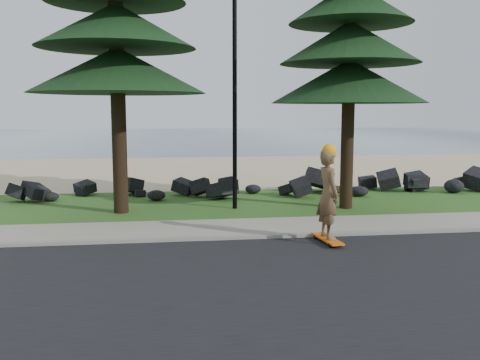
{
  "coord_description": "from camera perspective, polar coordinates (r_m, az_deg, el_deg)",
  "views": [
    {
      "loc": [
        -2.1,
        -13.29,
        3.06
      ],
      "look_at": [
        -0.27,
        0.0,
        1.32
      ],
      "focal_mm": 40.0,
      "sensor_mm": 36.0,
      "label": 1
    }
  ],
  "objects": [
    {
      "name": "ground",
      "position": [
        13.8,
        1.13,
        -5.42
      ],
      "size": [
        160.0,
        160.0,
        0.0
      ],
      "primitive_type": "plane",
      "color": "#28591C",
      "rests_on": "ground"
    },
    {
      "name": "road",
      "position": [
        9.54,
        5.42,
        -11.3
      ],
      "size": [
        160.0,
        7.0,
        0.02
      ],
      "primitive_type": "cube",
      "color": "black",
      "rests_on": "ground"
    },
    {
      "name": "kerb",
      "position": [
        12.92,
        1.76,
        -6.08
      ],
      "size": [
        160.0,
        0.2,
        0.1
      ],
      "primitive_type": "cube",
      "color": "gray",
      "rests_on": "ground"
    },
    {
      "name": "sidewalk",
      "position": [
        13.98,
        1.01,
        -5.08
      ],
      "size": [
        160.0,
        2.0,
        0.08
      ],
      "primitive_type": "cube",
      "color": "gray",
      "rests_on": "ground"
    },
    {
      "name": "beach_sand",
      "position": [
        28.03,
        -3.48,
        1.13
      ],
      "size": [
        160.0,
        15.0,
        0.01
      ],
      "primitive_type": "cube",
      "color": "tan",
      "rests_on": "ground"
    },
    {
      "name": "ocean",
      "position": [
        64.4,
        -5.97,
        4.64
      ],
      "size": [
        160.0,
        58.0,
        0.01
      ],
      "primitive_type": "cube",
      "color": "#334861",
      "rests_on": "ground"
    },
    {
      "name": "seawall_boulders",
      "position": [
        19.25,
        -1.46,
        -1.75
      ],
      "size": [
        60.0,
        2.4,
        1.1
      ],
      "primitive_type": null,
      "color": "black",
      "rests_on": "ground"
    },
    {
      "name": "lamp_post",
      "position": [
        16.66,
        -0.57,
        11.09
      ],
      "size": [
        0.25,
        0.14,
        8.14
      ],
      "color": "black",
      "rests_on": "ground"
    },
    {
      "name": "skateboarder",
      "position": [
        12.42,
        9.4,
        -1.54
      ],
      "size": [
        0.58,
        1.26,
        2.3
      ],
      "rotation": [
        0.0,
        0.0,
        1.69
      ],
      "color": "#DA5E0C",
      "rests_on": "ground"
    }
  ]
}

